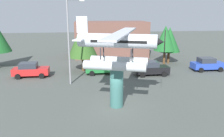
{
  "coord_description": "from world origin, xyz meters",
  "views": [
    {
      "loc": [
        -2.61,
        -17.61,
        7.72
      ],
      "look_at": [
        0.0,
        3.0,
        2.5
      ],
      "focal_mm": 36.7,
      "sensor_mm": 36.0,
      "label": 1
    }
  ],
  "objects_px": {
    "car_distant_blue": "(207,64)",
    "storefront_building": "(111,39)",
    "tree_center_back": "(165,38)",
    "car_mid_green": "(102,67)",
    "display_pedestal": "(117,87)",
    "car_far_black": "(151,68)",
    "tree_east": "(82,40)",
    "car_near_red": "(30,70)",
    "streetlight_primary": "(70,37)",
    "floatplane_monument": "(118,47)",
    "tree_far_east": "(169,40)"
  },
  "relations": [
    {
      "from": "floatplane_monument",
      "to": "tree_center_back",
      "type": "relative_size",
      "value": 1.79
    },
    {
      "from": "display_pedestal",
      "to": "car_far_black",
      "type": "bearing_deg",
      "value": 57.84
    },
    {
      "from": "car_distant_blue",
      "to": "tree_east",
      "type": "xyz_separation_m",
      "value": [
        -16.38,
        1.84,
        3.19
      ]
    },
    {
      "from": "car_far_black",
      "to": "tree_center_back",
      "type": "xyz_separation_m",
      "value": [
        3.77,
        5.82,
        2.98
      ]
    },
    {
      "from": "display_pedestal",
      "to": "tree_far_east",
      "type": "height_order",
      "value": "tree_far_east"
    },
    {
      "from": "car_distant_blue",
      "to": "storefront_building",
      "type": "distance_m",
      "value": 16.64
    },
    {
      "from": "car_far_black",
      "to": "tree_center_back",
      "type": "height_order",
      "value": "tree_center_back"
    },
    {
      "from": "car_near_red",
      "to": "tree_far_east",
      "type": "xyz_separation_m",
      "value": [
        19.12,
        5.0,
        2.75
      ]
    },
    {
      "from": "car_far_black",
      "to": "tree_center_back",
      "type": "relative_size",
      "value": 0.74
    },
    {
      "from": "streetlight_primary",
      "to": "tree_far_east",
      "type": "height_order",
      "value": "streetlight_primary"
    },
    {
      "from": "car_far_black",
      "to": "tree_center_back",
      "type": "bearing_deg",
      "value": 57.03
    },
    {
      "from": "car_far_black",
      "to": "car_distant_blue",
      "type": "bearing_deg",
      "value": 8.92
    },
    {
      "from": "floatplane_monument",
      "to": "tree_center_back",
      "type": "height_order",
      "value": "floatplane_monument"
    },
    {
      "from": "tree_east",
      "to": "car_near_red",
      "type": "bearing_deg",
      "value": -162.15
    },
    {
      "from": "streetlight_primary",
      "to": "car_near_red",
      "type": "bearing_deg",
      "value": 146.5
    },
    {
      "from": "floatplane_monument",
      "to": "car_distant_blue",
      "type": "bearing_deg",
      "value": 55.87
    },
    {
      "from": "storefront_building",
      "to": "tree_east",
      "type": "height_order",
      "value": "tree_east"
    },
    {
      "from": "car_near_red",
      "to": "streetlight_primary",
      "type": "xyz_separation_m",
      "value": [
        5.06,
        -3.35,
        4.24
      ]
    },
    {
      "from": "car_mid_green",
      "to": "storefront_building",
      "type": "relative_size",
      "value": 0.34
    },
    {
      "from": "display_pedestal",
      "to": "storefront_building",
      "type": "xyz_separation_m",
      "value": [
        2.19,
        22.0,
        1.33
      ]
    },
    {
      "from": "display_pedestal",
      "to": "tree_east",
      "type": "height_order",
      "value": "tree_east"
    },
    {
      "from": "streetlight_primary",
      "to": "tree_east",
      "type": "distance_m",
      "value": 5.62
    },
    {
      "from": "car_distant_blue",
      "to": "tree_far_east",
      "type": "xyz_separation_m",
      "value": [
        -3.57,
        4.81,
        2.75
      ]
    },
    {
      "from": "car_near_red",
      "to": "floatplane_monument",
      "type": "bearing_deg",
      "value": -47.71
    },
    {
      "from": "car_distant_blue",
      "to": "tree_far_east",
      "type": "distance_m",
      "value": 6.59
    },
    {
      "from": "display_pedestal",
      "to": "tree_far_east",
      "type": "distance_m",
      "value": 18.18
    },
    {
      "from": "display_pedestal",
      "to": "tree_center_back",
      "type": "distance_m",
      "value": 17.59
    },
    {
      "from": "car_mid_green",
      "to": "streetlight_primary",
      "type": "xyz_separation_m",
      "value": [
        -3.56,
        -3.71,
        4.24
      ]
    },
    {
      "from": "car_far_black",
      "to": "tree_center_back",
      "type": "distance_m",
      "value": 7.55
    },
    {
      "from": "floatplane_monument",
      "to": "tree_far_east",
      "type": "xyz_separation_m",
      "value": [
        10.0,
        15.02,
        -1.38
      ]
    },
    {
      "from": "streetlight_primary",
      "to": "storefront_building",
      "type": "bearing_deg",
      "value": 68.28
    },
    {
      "from": "display_pedestal",
      "to": "car_far_black",
      "type": "distance_m",
      "value": 10.55
    },
    {
      "from": "floatplane_monument",
      "to": "car_distant_blue",
      "type": "xyz_separation_m",
      "value": [
        13.57,
        10.22,
        -4.12
      ]
    },
    {
      "from": "tree_far_east",
      "to": "storefront_building",
      "type": "bearing_deg",
      "value": 138.5
    },
    {
      "from": "car_mid_green",
      "to": "car_near_red",
      "type": "bearing_deg",
      "value": -177.61
    },
    {
      "from": "car_mid_green",
      "to": "car_far_black",
      "type": "bearing_deg",
      "value": -13.56
    },
    {
      "from": "floatplane_monument",
      "to": "car_distant_blue",
      "type": "height_order",
      "value": "floatplane_monument"
    },
    {
      "from": "floatplane_monument",
      "to": "car_far_black",
      "type": "distance_m",
      "value": 11.27
    },
    {
      "from": "car_far_black",
      "to": "streetlight_primary",
      "type": "xyz_separation_m",
      "value": [
        -9.53,
        -2.27,
        4.24
      ]
    },
    {
      "from": "streetlight_primary",
      "to": "tree_far_east",
      "type": "xyz_separation_m",
      "value": [
        14.06,
        8.35,
        -1.5
      ]
    },
    {
      "from": "car_distant_blue",
      "to": "storefront_building",
      "type": "xyz_separation_m",
      "value": [
        -11.51,
        11.83,
        2.12
      ]
    },
    {
      "from": "car_near_red",
      "to": "tree_east",
      "type": "bearing_deg",
      "value": 17.85
    },
    {
      "from": "car_near_red",
      "to": "car_distant_blue",
      "type": "xyz_separation_m",
      "value": [
        22.69,
        0.19,
        0.0
      ]
    },
    {
      "from": "tree_center_back",
      "to": "car_mid_green",
      "type": "bearing_deg",
      "value": -155.82
    },
    {
      "from": "display_pedestal",
      "to": "car_mid_green",
      "type": "bearing_deg",
      "value": 92.08
    },
    {
      "from": "car_mid_green",
      "to": "car_far_black",
      "type": "distance_m",
      "value": 6.14
    },
    {
      "from": "storefront_building",
      "to": "tree_far_east",
      "type": "height_order",
      "value": "storefront_building"
    },
    {
      "from": "tree_east",
      "to": "car_distant_blue",
      "type": "bearing_deg",
      "value": -6.42
    },
    {
      "from": "floatplane_monument",
      "to": "tree_far_east",
      "type": "relative_size",
      "value": 1.87
    },
    {
      "from": "car_near_red",
      "to": "car_mid_green",
      "type": "height_order",
      "value": "same"
    }
  ]
}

